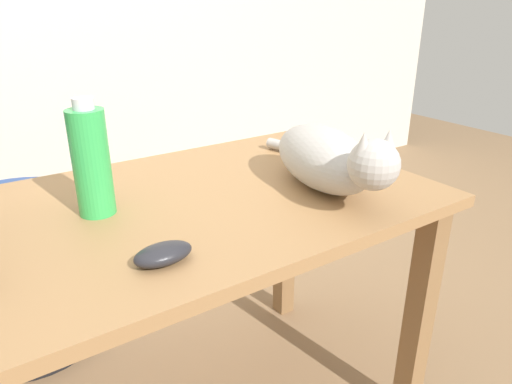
# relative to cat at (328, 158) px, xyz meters

# --- Properties ---
(desk) EXTENTS (1.56, 0.73, 0.72)m
(desk) POSITION_rel_cat_xyz_m (-0.51, 0.13, -0.18)
(desk) COLOR #9E7247
(desk) RESTS_ON ground_plane
(cat) EXTENTS (0.27, 0.60, 0.20)m
(cat) POSITION_rel_cat_xyz_m (0.00, 0.00, 0.00)
(cat) COLOR #B2ADA8
(cat) RESTS_ON desk
(computer_mouse) EXTENTS (0.11, 0.06, 0.04)m
(computer_mouse) POSITION_rel_cat_xyz_m (-0.49, -0.10, -0.06)
(computer_mouse) COLOR #232328
(computer_mouse) RESTS_ON desk
(water_bottle) EXTENTS (0.08, 0.08, 0.26)m
(water_bottle) POSITION_rel_cat_xyz_m (-0.52, 0.18, 0.04)
(water_bottle) COLOR green
(water_bottle) RESTS_ON desk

